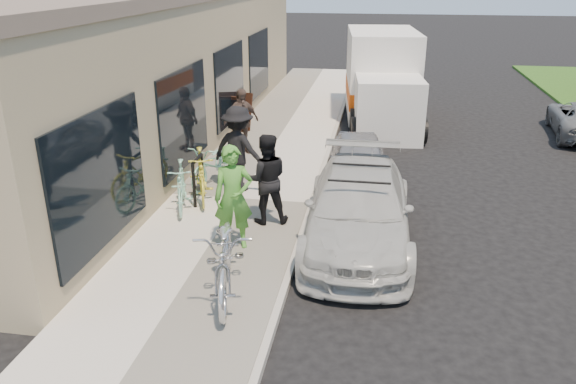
{
  "coord_description": "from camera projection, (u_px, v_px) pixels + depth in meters",
  "views": [
    {
      "loc": [
        0.85,
        -7.81,
        4.72
      ],
      "look_at": [
        -0.66,
        1.29,
        1.05
      ],
      "focal_mm": 35.0,
      "sensor_mm": 36.0,
      "label": 1
    }
  ],
  "objects": [
    {
      "name": "ground",
      "position": [
        315.0,
        284.0,
        9.03
      ],
      "size": [
        120.0,
        120.0,
        0.0
      ],
      "primitive_type": "plane",
      "color": "black",
      "rests_on": "ground"
    },
    {
      "name": "sidewalk",
      "position": [
        240.0,
        201.0,
        12.05
      ],
      "size": [
        3.0,
        34.0,
        0.15
      ],
      "primitive_type": "cube",
      "color": "beige",
      "rests_on": "ground"
    },
    {
      "name": "curb",
      "position": [
        311.0,
        206.0,
        11.82
      ],
      "size": [
        0.12,
        34.0,
        0.13
      ],
      "primitive_type": "cube",
      "color": "#A5A197",
      "rests_on": "ground"
    },
    {
      "name": "storefront",
      "position": [
        171.0,
        65.0,
        16.36
      ],
      "size": [
        3.6,
        20.0,
        4.22
      ],
      "color": "tan",
      "rests_on": "ground"
    },
    {
      "name": "bike_rack",
      "position": [
        198.0,
        175.0,
        11.65
      ],
      "size": [
        0.09,
        0.69,
        0.97
      ],
      "rotation": [
        0.0,
        0.0,
        0.03
      ],
      "color": "black",
      "rests_on": "sidewalk"
    },
    {
      "name": "sandwich_board",
      "position": [
        238.0,
        112.0,
        16.82
      ],
      "size": [
        0.84,
        0.85,
        1.11
      ],
      "rotation": [
        0.0,
        0.0,
        -0.28
      ],
      "color": "black",
      "rests_on": "sidewalk"
    },
    {
      "name": "sedan_white",
      "position": [
        359.0,
        208.0,
        10.19
      ],
      "size": [
        1.97,
        4.67,
        1.39
      ],
      "rotation": [
        0.0,
        0.0,
        0.02
      ],
      "color": "#B9B9B5",
      "rests_on": "ground"
    },
    {
      "name": "sedan_silver",
      "position": [
        358.0,
        160.0,
        13.14
      ],
      "size": [
        1.57,
        3.39,
        1.13
      ],
      "primitive_type": "imported",
      "rotation": [
        0.0,
        0.0,
        0.07
      ],
      "color": "gray",
      "rests_on": "ground"
    },
    {
      "name": "moving_truck",
      "position": [
        382.0,
        82.0,
        18.45
      ],
      "size": [
        2.71,
        5.99,
        2.86
      ],
      "rotation": [
        0.0,
        0.0,
        0.1
      ],
      "color": "white",
      "rests_on": "ground"
    },
    {
      "name": "tandem_bike",
      "position": [
        226.0,
        256.0,
        8.33
      ],
      "size": [
        1.29,
        2.41,
        1.2
      ],
      "primitive_type": "imported",
      "rotation": [
        0.0,
        0.0,
        0.22
      ],
      "color": "silver",
      "rests_on": "sidewalk"
    },
    {
      "name": "woman_rider",
      "position": [
        233.0,
        198.0,
        9.62
      ],
      "size": [
        0.77,
        0.62,
        1.84
      ],
      "primitive_type": "imported",
      "rotation": [
        0.0,
        0.0,
        0.31
      ],
      "color": "#489230",
      "rests_on": "sidewalk"
    },
    {
      "name": "man_standing",
      "position": [
        266.0,
        179.0,
        10.6
      ],
      "size": [
        1.0,
        0.87,
        1.76
      ],
      "primitive_type": "imported",
      "rotation": [
        0.0,
        0.0,
        3.41
      ],
      "color": "black",
      "rests_on": "sidewalk"
    },
    {
      "name": "cruiser_bike_a",
      "position": [
        181.0,
        186.0,
        11.36
      ],
      "size": [
        0.88,
        1.66,
        0.96
      ],
      "primitive_type": "imported",
      "rotation": [
        0.0,
        0.0,
        0.29
      ],
      "color": "#91D8BE",
      "rests_on": "sidewalk"
    },
    {
      "name": "cruiser_bike_b",
      "position": [
        213.0,
        164.0,
        12.63
      ],
      "size": [
        1.01,
        1.95,
        0.97
      ],
      "primitive_type": "imported",
      "rotation": [
        0.0,
        0.0,
        -0.2
      ],
      "color": "#91D8BE",
      "rests_on": "sidewalk"
    },
    {
      "name": "cruiser_bike_c",
      "position": [
        201.0,
        175.0,
        11.8
      ],
      "size": [
        1.06,
        1.82,
        1.05
      ],
      "primitive_type": "imported",
      "rotation": [
        0.0,
        0.0,
        0.35
      ],
      "color": "gold",
      "rests_on": "sidewalk"
    },
    {
      "name": "bystander_a",
      "position": [
        238.0,
        149.0,
        12.14
      ],
      "size": [
        1.38,
        1.04,
        1.89
      ],
      "primitive_type": "imported",
      "rotation": [
        0.0,
        0.0,
        2.83
      ],
      "color": "black",
      "rests_on": "sidewalk"
    },
    {
      "name": "bystander_b",
      "position": [
        241.0,
        121.0,
        14.69
      ],
      "size": [
        1.03,
        0.99,
        1.72
      ],
      "primitive_type": "imported",
      "rotation": [
        0.0,
        0.0,
        0.74
      ],
      "color": "#4E3E38",
      "rests_on": "sidewalk"
    }
  ]
}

